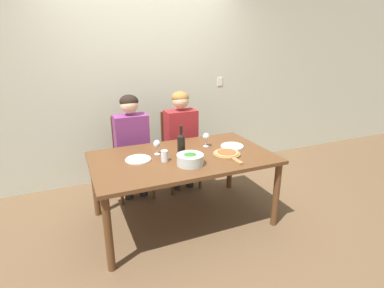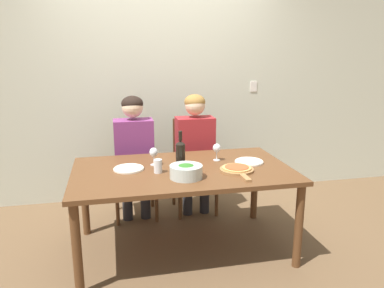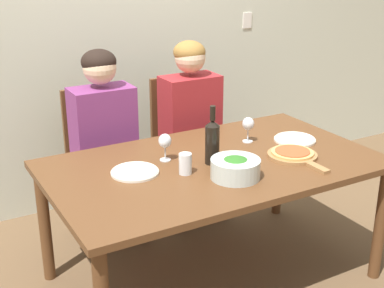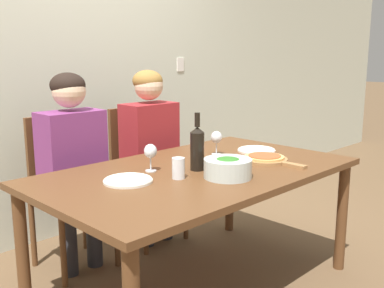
{
  "view_description": "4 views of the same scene",
  "coord_description": "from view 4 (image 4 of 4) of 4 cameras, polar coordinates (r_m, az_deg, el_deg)",
  "views": [
    {
      "loc": [
        -1.01,
        -2.57,
        1.79
      ],
      "look_at": [
        0.1,
        0.0,
        0.83
      ],
      "focal_mm": 28.0,
      "sensor_mm": 36.0,
      "label": 1
    },
    {
      "loc": [
        -0.55,
        -2.86,
        1.66
      ],
      "look_at": [
        0.11,
        0.15,
        0.89
      ],
      "focal_mm": 35.0,
      "sensor_mm": 36.0,
      "label": 2
    },
    {
      "loc": [
        -1.41,
        -2.24,
        1.81
      ],
      "look_at": [
        -0.13,
        0.01,
        0.84
      ],
      "focal_mm": 50.0,
      "sensor_mm": 36.0,
      "label": 3
    },
    {
      "loc": [
        -1.73,
        -1.67,
        1.35
      ],
      "look_at": [
        -0.01,
        0.04,
        0.86
      ],
      "focal_mm": 42.0,
      "sensor_mm": 36.0,
      "label": 4
    }
  ],
  "objects": [
    {
      "name": "pizza_on_board",
      "position": [
        2.69,
        9.36,
        -1.85
      ],
      "size": [
        0.27,
        0.41,
        0.04
      ],
      "color": "#9E7042",
      "rests_on": "dining_table"
    },
    {
      "name": "person_woman",
      "position": [
        2.83,
        -14.8,
        -1.18
      ],
      "size": [
        0.47,
        0.51,
        1.24
      ],
      "color": "#28282D",
      "rests_on": "ground"
    },
    {
      "name": "back_wall",
      "position": [
        3.45,
        -15.41,
        11.06
      ],
      "size": [
        10.0,
        0.06,
        2.7
      ],
      "color": "beige",
      "rests_on": "ground"
    },
    {
      "name": "wine_bottle",
      "position": [
        2.43,
        0.67,
        -0.43
      ],
      "size": [
        0.08,
        0.08,
        0.32
      ],
      "color": "black",
      "rests_on": "dining_table"
    },
    {
      "name": "wine_glass_right",
      "position": [
        2.81,
        3.13,
        0.71
      ],
      "size": [
        0.07,
        0.07,
        0.15
      ],
      "color": "silver",
      "rests_on": "dining_table"
    },
    {
      "name": "dining_table",
      "position": [
        2.5,
        0.78,
        -4.81
      ],
      "size": [
        1.76,
        1.04,
        0.72
      ],
      "color": "brown",
      "rests_on": "ground"
    },
    {
      "name": "chair_right",
      "position": [
        3.31,
        -6.4,
        -3.15
      ],
      "size": [
        0.42,
        0.42,
        0.96
      ],
      "color": "brown",
      "rests_on": "ground"
    },
    {
      "name": "dinner_plate_right",
      "position": [
        2.95,
        8.19,
        -0.78
      ],
      "size": [
        0.25,
        0.25,
        0.02
      ],
      "color": "silver",
      "rests_on": "dining_table"
    },
    {
      "name": "chair_left",
      "position": [
        2.98,
        -15.69,
        -5.17
      ],
      "size": [
        0.42,
        0.42,
        0.96
      ],
      "color": "brown",
      "rests_on": "ground"
    },
    {
      "name": "water_tumbler",
      "position": [
        2.28,
        -1.74,
        -3.09
      ],
      "size": [
        0.07,
        0.07,
        0.11
      ],
      "color": "silver",
      "rests_on": "dining_table"
    },
    {
      "name": "wine_glass_left",
      "position": [
        2.42,
        -5.3,
        -1.08
      ],
      "size": [
        0.07,
        0.07,
        0.15
      ],
      "color": "silver",
      "rests_on": "dining_table"
    },
    {
      "name": "dinner_plate_left",
      "position": [
        2.25,
        -8.12,
        -4.59
      ],
      "size": [
        0.25,
        0.25,
        0.02
      ],
      "color": "silver",
      "rests_on": "dining_table"
    },
    {
      "name": "broccoli_bowl",
      "position": [
        2.31,
        4.57,
        -3.04
      ],
      "size": [
        0.25,
        0.25,
        0.11
      ],
      "color": "silver",
      "rests_on": "dining_table"
    },
    {
      "name": "person_man",
      "position": [
        3.18,
        -5.21,
        0.51
      ],
      "size": [
        0.47,
        0.51,
        1.24
      ],
      "color": "#28282D",
      "rests_on": "ground"
    }
  ]
}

